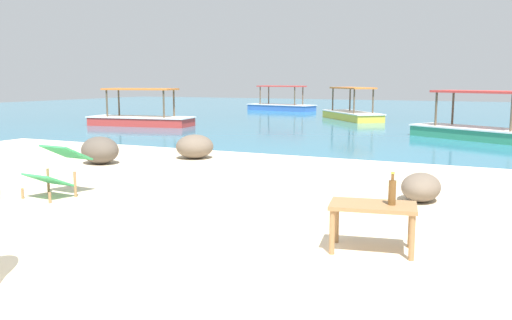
{
  "coord_description": "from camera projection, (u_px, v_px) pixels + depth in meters",
  "views": [
    {
      "loc": [
        2.69,
        -3.2,
        1.57
      ],
      "look_at": [
        -0.23,
        3.0,
        0.55
      ],
      "focal_mm": 37.61,
      "sensor_mm": 36.0,
      "label": 1
    }
  ],
  "objects": [
    {
      "name": "low_bench_table",
      "position": [
        373.0,
        212.0,
        4.8
      ],
      "size": [
        0.83,
        0.57,
        0.44
      ],
      "rotation": [
        0.0,
        0.0,
        0.19
      ],
      "color": "olive",
      "rests_on": "sand_beach"
    },
    {
      "name": "shore_rock_flat",
      "position": [
        195.0,
        146.0,
        10.59
      ],
      "size": [
        0.94,
        0.95,
        0.47
      ],
      "primitive_type": "ellipsoid",
      "rotation": [
        0.0,
        0.0,
        1.21
      ],
      "color": "#6B5B4C",
      "rests_on": "sand_beach"
    },
    {
      "name": "sand_beach",
      "position": [
        120.0,
        279.0,
        4.23
      ],
      "size": [
        18.0,
        14.0,
        0.04
      ],
      "primitive_type": "cube",
      "color": "beige",
      "rests_on": "ground"
    },
    {
      "name": "bottle",
      "position": [
        392.0,
        192.0,
        4.73
      ],
      "size": [
        0.07,
        0.07,
        0.3
      ],
      "color": "brown",
      "rests_on": "low_bench_table"
    },
    {
      "name": "boat_blue",
      "position": [
        281.0,
        105.0,
        27.93
      ],
      "size": [
        3.83,
        1.88,
        1.29
      ],
      "rotation": [
        0.0,
        0.0,
        6.08
      ],
      "color": "#3866B7",
      "rests_on": "water_surface"
    },
    {
      "name": "shore_rock_medium",
      "position": [
        421.0,
        187.0,
        6.83
      ],
      "size": [
        0.49,
        0.68,
        0.36
      ],
      "primitive_type": "ellipsoid",
      "rotation": [
        0.0,
        0.0,
        1.58
      ],
      "color": "#6B5B4C",
      "rests_on": "sand_beach"
    },
    {
      "name": "boat_red",
      "position": [
        141.0,
        118.0,
        18.54
      ],
      "size": [
        3.8,
        1.67,
        1.29
      ],
      "rotation": [
        0.0,
        0.0,
        3.28
      ],
      "color": "#C63833",
      "rests_on": "water_surface"
    },
    {
      "name": "shore_rock_small",
      "position": [
        100.0,
        150.0,
        9.9
      ],
      "size": [
        0.92,
        0.83,
        0.5
      ],
      "primitive_type": "ellipsoid",
      "rotation": [
        0.0,
        0.0,
        2.85
      ],
      "color": "brown",
      "rests_on": "sand_beach"
    },
    {
      "name": "boat_yellow",
      "position": [
        352.0,
        113.0,
        21.35
      ],
      "size": [
        3.2,
        3.58,
        1.29
      ],
      "rotation": [
        0.0,
        0.0,
        5.39
      ],
      "color": "gold",
      "rests_on": "water_surface"
    },
    {
      "name": "deck_chair_near",
      "position": [
        57.0,
        167.0,
        7.12
      ],
      "size": [
        0.59,
        0.8,
        0.68
      ],
      "rotation": [
        0.0,
        0.0,
        4.64
      ],
      "color": "olive",
      "rests_on": "sand_beach"
    },
    {
      "name": "water_surface",
      "position": [
        442.0,
        116.0,
        23.91
      ],
      "size": [
        60.0,
        36.0,
        0.03
      ],
      "primitive_type": "cube",
      "color": "teal",
      "rests_on": "ground"
    },
    {
      "name": "boat_green",
      "position": [
        479.0,
        129.0,
        14.17
      ],
      "size": [
        3.77,
        2.8,
        1.29
      ],
      "rotation": [
        0.0,
        0.0,
        5.77
      ],
      "color": "#338E66",
      "rests_on": "water_surface"
    }
  ]
}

